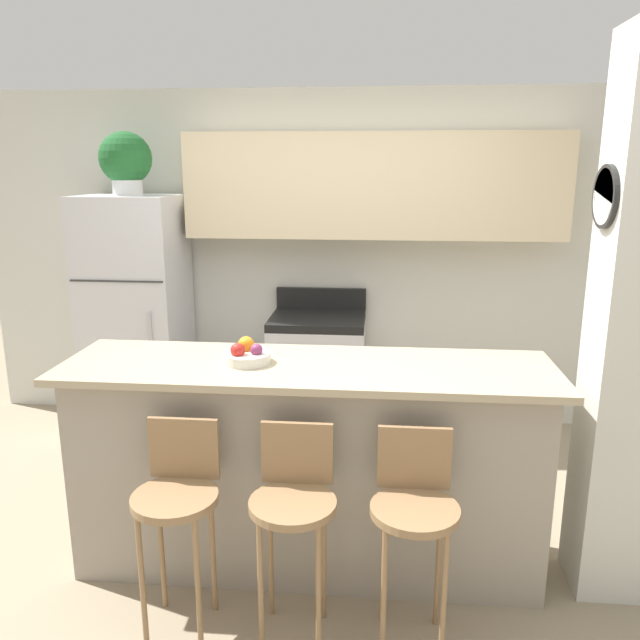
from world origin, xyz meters
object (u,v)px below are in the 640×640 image
(bar_stool_right, at_px, (414,509))
(potted_plant_on_fridge, at_px, (126,161))
(fruit_bowl, at_px, (246,355))
(refrigerator, at_px, (137,316))
(trash_bin, at_px, (207,417))
(bar_stool_left, at_px, (178,497))
(bar_stool_mid, at_px, (294,503))
(stove_range, at_px, (318,374))

(bar_stool_right, bearing_deg, potted_plant_on_fridge, 133.51)
(potted_plant_on_fridge, relative_size, fruit_bowl, 1.94)
(refrigerator, xyz_separation_m, trash_bin, (0.57, -0.22, -0.70))
(bar_stool_right, bearing_deg, trash_bin, 127.04)
(bar_stool_left, bearing_deg, trash_bin, 102.18)
(refrigerator, height_order, potted_plant_on_fridge, potted_plant_on_fridge)
(bar_stool_left, bearing_deg, bar_stool_mid, 0.00)
(bar_stool_mid, distance_m, fruit_bowl, 0.76)
(stove_range, bearing_deg, trash_bin, -162.20)
(bar_stool_left, height_order, fruit_bowl, fruit_bowl)
(fruit_bowl, relative_size, trash_bin, 0.60)
(bar_stool_right, distance_m, potted_plant_on_fridge, 3.20)
(refrigerator, distance_m, stove_range, 1.44)
(trash_bin, bearing_deg, bar_stool_left, -77.82)
(bar_stool_right, height_order, potted_plant_on_fridge, potted_plant_on_fridge)
(bar_stool_left, height_order, bar_stool_mid, same)
(bar_stool_right, xyz_separation_m, potted_plant_on_fridge, (-1.98, 2.08, 1.41))
(stove_range, height_order, potted_plant_on_fridge, potted_plant_on_fridge)
(bar_stool_mid, relative_size, trash_bin, 2.43)
(potted_plant_on_fridge, distance_m, fruit_bowl, 2.18)
(bar_stool_left, relative_size, trash_bin, 2.43)
(bar_stool_left, bearing_deg, potted_plant_on_fridge, 115.04)
(bar_stool_mid, bearing_deg, trash_bin, 115.89)
(bar_stool_left, height_order, trash_bin, bar_stool_left)
(stove_range, bearing_deg, fruit_bowl, -96.64)
(stove_range, height_order, bar_stool_left, stove_range)
(stove_range, distance_m, bar_stool_mid, 2.13)
(bar_stool_mid, xyz_separation_m, fruit_bowl, (-0.29, 0.50, 0.49))
(bar_stool_mid, height_order, fruit_bowl, fruit_bowl)
(bar_stool_left, bearing_deg, stove_range, 79.40)
(fruit_bowl, distance_m, trash_bin, 1.75)
(stove_range, xyz_separation_m, potted_plant_on_fridge, (-1.37, -0.04, 1.56))
(bar_stool_mid, bearing_deg, fruit_bowl, 120.56)
(potted_plant_on_fridge, height_order, trash_bin, potted_plant_on_fridge)
(fruit_bowl, bearing_deg, trash_bin, 114.08)
(refrigerator, relative_size, bar_stool_left, 1.93)
(bar_stool_right, distance_m, trash_bin, 2.37)
(refrigerator, distance_m, bar_stool_right, 2.88)
(bar_stool_right, height_order, fruit_bowl, fruit_bowl)
(stove_range, height_order, fruit_bowl, fruit_bowl)
(trash_bin, bearing_deg, refrigerator, 158.97)
(bar_stool_mid, bearing_deg, stove_range, 92.84)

